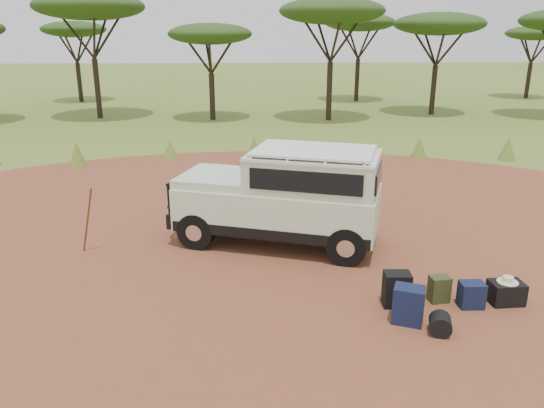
{
  "coord_description": "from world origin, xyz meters",
  "views": [
    {
      "loc": [
        -0.27,
        -9.54,
        4.39
      ],
      "look_at": [
        0.24,
        0.83,
        1.0
      ],
      "focal_mm": 35.0,
      "sensor_mm": 36.0,
      "label": 1
    }
  ],
  "objects_px": {
    "safari_vehicle": "(285,199)",
    "walking_staff": "(88,220)",
    "hard_case": "(506,293)",
    "backpack_olive": "(439,289)",
    "backpack_black": "(397,289)",
    "duffel_navy": "(471,295)",
    "backpack_navy": "(408,305)"
  },
  "relations": [
    {
      "from": "safari_vehicle",
      "to": "backpack_olive",
      "type": "height_order",
      "value": "safari_vehicle"
    },
    {
      "from": "backpack_black",
      "to": "duffel_navy",
      "type": "relative_size",
      "value": 1.35
    },
    {
      "from": "walking_staff",
      "to": "hard_case",
      "type": "distance_m",
      "value": 8.04
    },
    {
      "from": "safari_vehicle",
      "to": "backpack_navy",
      "type": "distance_m",
      "value": 3.85
    },
    {
      "from": "walking_staff",
      "to": "backpack_olive",
      "type": "xyz_separation_m",
      "value": [
        6.5,
        -2.43,
        -0.48
      ]
    },
    {
      "from": "backpack_black",
      "to": "backpack_navy",
      "type": "distance_m",
      "value": 0.55
    },
    {
      "from": "duffel_navy",
      "to": "safari_vehicle",
      "type": "bearing_deg",
      "value": 136.04
    },
    {
      "from": "safari_vehicle",
      "to": "hard_case",
      "type": "distance_m",
      "value": 4.62
    },
    {
      "from": "walking_staff",
      "to": "backpack_olive",
      "type": "bearing_deg",
      "value": -86.08
    },
    {
      "from": "backpack_olive",
      "to": "duffel_navy",
      "type": "height_order",
      "value": "backpack_olive"
    },
    {
      "from": "walking_staff",
      "to": "safari_vehicle",
      "type": "bearing_deg",
      "value": -61.53
    },
    {
      "from": "backpack_black",
      "to": "hard_case",
      "type": "height_order",
      "value": "backpack_black"
    },
    {
      "from": "safari_vehicle",
      "to": "walking_staff",
      "type": "distance_m",
      "value": 4.09
    },
    {
      "from": "backpack_black",
      "to": "backpack_navy",
      "type": "xyz_separation_m",
      "value": [
        0.04,
        -0.55,
        0.01
      ]
    },
    {
      "from": "safari_vehicle",
      "to": "hard_case",
      "type": "xyz_separation_m",
      "value": [
        3.55,
        -2.83,
        -0.83
      ]
    },
    {
      "from": "safari_vehicle",
      "to": "backpack_olive",
      "type": "relative_size",
      "value": 10.08
    },
    {
      "from": "safari_vehicle",
      "to": "hard_case",
      "type": "height_order",
      "value": "safari_vehicle"
    },
    {
      "from": "safari_vehicle",
      "to": "backpack_navy",
      "type": "relative_size",
      "value": 7.53
    },
    {
      "from": "hard_case",
      "to": "backpack_black",
      "type": "bearing_deg",
      "value": 176.87
    },
    {
      "from": "backpack_black",
      "to": "hard_case",
      "type": "bearing_deg",
      "value": 2.83
    },
    {
      "from": "safari_vehicle",
      "to": "walking_staff",
      "type": "height_order",
      "value": "safari_vehicle"
    },
    {
      "from": "walking_staff",
      "to": "backpack_navy",
      "type": "relative_size",
      "value": 2.37
    },
    {
      "from": "backpack_olive",
      "to": "duffel_navy",
      "type": "xyz_separation_m",
      "value": [
        0.47,
        -0.21,
        -0.01
      ]
    },
    {
      "from": "walking_staff",
      "to": "backpack_olive",
      "type": "relative_size",
      "value": 3.17
    },
    {
      "from": "hard_case",
      "to": "duffel_navy",
      "type": "bearing_deg",
      "value": -174.15
    },
    {
      "from": "backpack_olive",
      "to": "safari_vehicle",
      "type": "bearing_deg",
      "value": 124.32
    },
    {
      "from": "walking_staff",
      "to": "duffel_navy",
      "type": "xyz_separation_m",
      "value": [
        6.97,
        -2.64,
        -0.49
      ]
    },
    {
      "from": "walking_staff",
      "to": "backpack_navy",
      "type": "xyz_separation_m",
      "value": [
        5.77,
        -3.09,
        -0.4
      ]
    },
    {
      "from": "safari_vehicle",
      "to": "duffel_navy",
      "type": "relative_size",
      "value": 10.45
    },
    {
      "from": "safari_vehicle",
      "to": "backpack_black",
      "type": "bearing_deg",
      "value": -41.32
    },
    {
      "from": "backpack_black",
      "to": "walking_staff",
      "type": "bearing_deg",
      "value": 159.21
    },
    {
      "from": "duffel_navy",
      "to": "backpack_black",
      "type": "bearing_deg",
      "value": 176.35
    }
  ]
}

